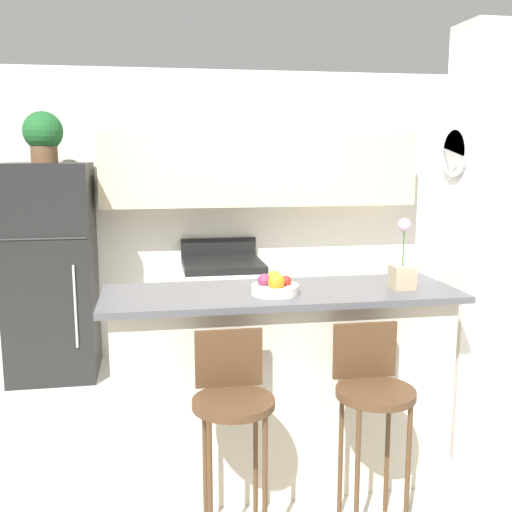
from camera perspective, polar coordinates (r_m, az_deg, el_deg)
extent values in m
plane|color=beige|center=(3.67, 2.27, -20.13)|extent=(14.00, 14.00, 0.00)
cube|color=white|center=(5.49, -2.71, 3.97)|extent=(5.60, 0.06, 2.55)
cube|color=beige|center=(5.31, 0.41, 8.26)|extent=(2.76, 0.32, 0.64)
cube|color=silver|center=(5.29, -3.53, 6.60)|extent=(0.71, 0.28, 0.12)
cube|color=white|center=(3.81, 20.54, 0.78)|extent=(0.36, 0.32, 2.55)
cylinder|color=silver|center=(3.67, 18.45, 9.38)|extent=(0.02, 0.29, 0.29)
cylinder|color=white|center=(3.67, 18.37, 9.38)|extent=(0.01, 0.25, 0.25)
cube|color=beige|center=(3.44, 2.33, -12.47)|extent=(1.81, 0.53, 1.06)
cube|color=#4C4C51|center=(3.27, 2.40, -3.59)|extent=(1.93, 0.65, 0.04)
cube|color=black|center=(5.23, -18.75, -4.38)|extent=(0.69, 0.68, 1.19)
cube|color=black|center=(5.10, -19.29, 5.22)|extent=(0.69, 0.68, 0.56)
cube|color=#333333|center=(4.79, -19.76, 1.56)|extent=(0.66, 0.01, 0.01)
cylinder|color=#B2B2B7|center=(4.85, -16.83, -4.65)|extent=(0.02, 0.02, 0.66)
cube|color=white|center=(5.26, -3.15, -5.72)|extent=(0.68, 0.66, 0.85)
cube|color=black|center=(5.16, -3.20, -0.84)|extent=(0.68, 0.66, 0.06)
cube|color=black|center=(5.44, -3.59, 0.89)|extent=(0.68, 0.04, 0.16)
cube|color=black|center=(4.93, -2.70, -6.26)|extent=(0.41, 0.01, 0.27)
cylinder|color=#4C331E|center=(2.80, -2.16, -13.81)|extent=(0.38, 0.38, 0.03)
cube|color=#4C331E|center=(2.90, -2.62, -9.69)|extent=(0.32, 0.02, 0.28)
cylinder|color=#4C331E|center=(2.85, -4.39, -21.63)|extent=(0.02, 0.02, 0.69)
cylinder|color=#4C331E|center=(2.88, 0.86, -21.24)|extent=(0.02, 0.02, 0.69)
cylinder|color=#4C331E|center=(3.06, -4.87, -19.24)|extent=(0.02, 0.02, 0.69)
cylinder|color=#4C331E|center=(3.09, -0.04, -18.92)|extent=(0.02, 0.02, 0.69)
cylinder|color=#4C331E|center=(2.96, 11.32, -12.66)|extent=(0.38, 0.38, 0.03)
cube|color=#4C331E|center=(3.05, 10.32, -8.81)|extent=(0.32, 0.02, 0.28)
cylinder|color=#4C331E|center=(2.98, 9.62, -20.24)|extent=(0.02, 0.02, 0.69)
cylinder|color=#4C331E|center=(3.06, 14.24, -19.52)|extent=(0.02, 0.02, 0.69)
cylinder|color=#4C331E|center=(3.18, 8.07, -18.10)|extent=(0.02, 0.02, 0.69)
cylinder|color=#4C331E|center=(3.26, 12.40, -17.52)|extent=(0.02, 0.02, 0.69)
cylinder|color=brown|center=(5.09, -19.52, 9.10)|extent=(0.21, 0.21, 0.13)
sphere|color=#1E5B28|center=(5.09, -19.63, 11.14)|extent=(0.31, 0.31, 0.31)
cube|color=tan|center=(3.39, 13.75, -1.97)|extent=(0.12, 0.12, 0.13)
cylinder|color=#386633|center=(3.36, 13.87, 0.81)|extent=(0.01, 0.01, 0.20)
sphere|color=#E5B2D1|center=(3.34, 13.95, 2.89)|extent=(0.07, 0.07, 0.07)
cylinder|color=silver|center=(3.17, 1.83, -3.20)|extent=(0.25, 0.25, 0.05)
sphere|color=red|center=(3.17, 2.86, -2.41)|extent=(0.06, 0.06, 0.06)
sphere|color=gold|center=(3.22, 1.72, -2.09)|extent=(0.08, 0.08, 0.08)
sphere|color=#7A2D56|center=(3.16, 0.80, -2.34)|extent=(0.07, 0.07, 0.07)
sphere|color=orange|center=(3.11, 1.94, -2.47)|extent=(0.09, 0.09, 0.09)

